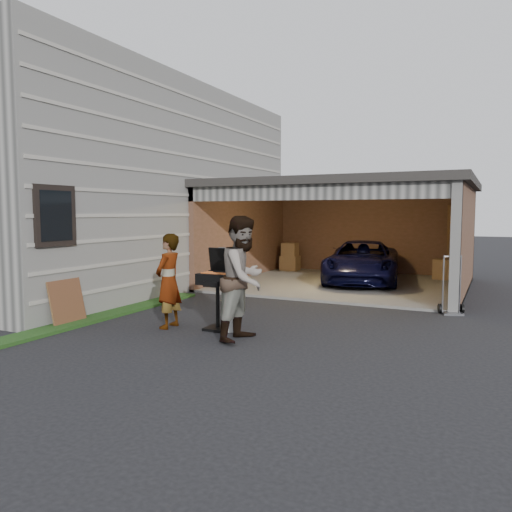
# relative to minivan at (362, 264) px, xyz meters

# --- Properties ---
(ground) EXTENTS (80.00, 80.00, 0.00)m
(ground) POSITION_rel_minivan_xyz_m (-1.18, -6.90, -0.59)
(ground) COLOR black
(ground) RESTS_ON ground
(house) EXTENTS (7.00, 11.00, 5.50)m
(house) POSITION_rel_minivan_xyz_m (-7.18, -2.90, 2.16)
(house) COLOR #474744
(house) RESTS_ON ground
(groundcover_strip) EXTENTS (0.50, 8.00, 0.06)m
(groundcover_strip) POSITION_rel_minivan_xyz_m (-3.43, -7.90, -0.56)
(groundcover_strip) COLOR #193814
(groundcover_strip) RESTS_ON ground
(garage) EXTENTS (6.80, 6.30, 2.90)m
(garage) POSITION_rel_minivan_xyz_m (-0.42, -0.11, 1.28)
(garage) COLOR #605E59
(garage) RESTS_ON ground
(minivan) EXTENTS (2.67, 4.53, 1.18)m
(minivan) POSITION_rel_minivan_xyz_m (0.00, 0.00, 0.00)
(minivan) COLOR black
(minivan) RESTS_ON ground
(woman) EXTENTS (0.44, 0.64, 1.69)m
(woman) POSITION_rel_minivan_xyz_m (-1.75, -6.94, 0.25)
(woman) COLOR #A6C3D1
(woman) RESTS_ON ground
(man) EXTENTS (0.82, 1.02, 2.01)m
(man) POSITION_rel_minivan_xyz_m (-0.16, -7.10, 0.41)
(man) COLOR #44281B
(man) RESTS_ON ground
(bbq_grill) EXTENTS (0.64, 0.56, 1.43)m
(bbq_grill) POSITION_rel_minivan_xyz_m (-0.88, -6.66, 0.26)
(bbq_grill) COLOR black
(bbq_grill) RESTS_ON ground
(propane_tank) EXTENTS (0.37, 0.37, 0.44)m
(propane_tank) POSITION_rel_minivan_xyz_m (-0.64, -6.66, -0.37)
(propane_tank) COLOR beige
(propane_tank) RESTS_ON ground
(plywood_panel) EXTENTS (0.21, 0.75, 0.83)m
(plywood_panel) POSITION_rel_minivan_xyz_m (-3.58, -7.56, -0.18)
(plywood_panel) COLOR #562F1D
(plywood_panel) RESTS_ON ground
(hand_truck) EXTENTS (0.54, 0.49, 1.20)m
(hand_truck) POSITION_rel_minivan_xyz_m (2.69, -3.42, -0.36)
(hand_truck) COLOR slate
(hand_truck) RESTS_ON ground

